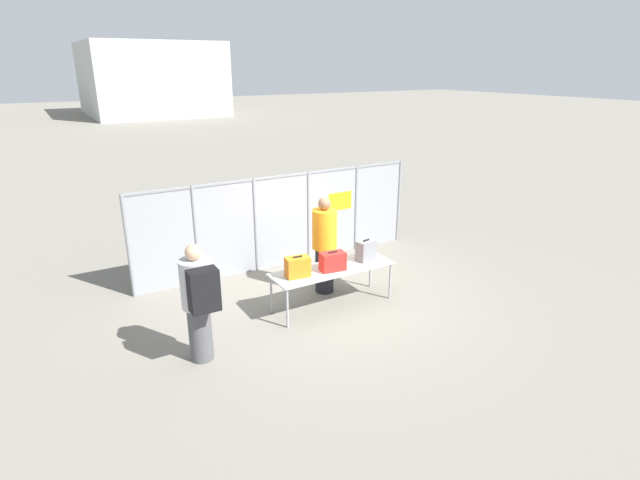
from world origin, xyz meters
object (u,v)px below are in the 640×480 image
(security_worker_near, at_px, (325,244))
(suitcase_orange, at_px, (298,267))
(traveler_hooded, at_px, (199,300))
(suitcase_red, at_px, (333,261))
(suitcase_grey, at_px, (366,251))
(inspection_table, at_px, (333,271))
(utility_trailer, at_px, (283,226))

(security_worker_near, bearing_deg, suitcase_orange, 45.17)
(suitcase_orange, height_order, traveler_hooded, traveler_hooded)
(suitcase_red, relative_size, traveler_hooded, 0.26)
(suitcase_orange, distance_m, suitcase_grey, 1.42)
(inspection_table, distance_m, utility_trailer, 3.54)
(suitcase_orange, distance_m, suitcase_red, 0.66)
(traveler_hooded, relative_size, utility_trailer, 0.45)
(utility_trailer, bearing_deg, inspection_table, -102.29)
(inspection_table, relative_size, suitcase_orange, 5.22)
(security_worker_near, bearing_deg, inspection_table, 82.92)
(traveler_hooded, height_order, security_worker_near, security_worker_near)
(inspection_table, xyz_separation_m, utility_trailer, (0.75, 3.45, -0.26))
(suitcase_grey, height_order, security_worker_near, security_worker_near)
(suitcase_red, height_order, security_worker_near, security_worker_near)
(suitcase_red, relative_size, utility_trailer, 0.12)
(traveler_hooded, xyz_separation_m, security_worker_near, (2.76, 1.13, -0.03))
(suitcase_grey, distance_m, traveler_hooded, 3.32)
(inspection_table, xyz_separation_m, suitcase_red, (-0.05, -0.08, 0.21))
(inspection_table, height_order, suitcase_orange, suitcase_orange)
(traveler_hooded, bearing_deg, suitcase_orange, 13.21)
(traveler_hooded, distance_m, utility_trailer, 5.22)
(traveler_hooded, bearing_deg, inspection_table, 9.31)
(inspection_table, xyz_separation_m, traveler_hooded, (-2.56, -0.53, 0.31))
(suitcase_grey, distance_m, security_worker_near, 0.79)
(inspection_table, distance_m, traveler_hooded, 2.63)
(security_worker_near, bearing_deg, traveler_hooded, 33.30)
(inspection_table, xyz_separation_m, security_worker_near, (0.19, 0.60, 0.28))
(security_worker_near, distance_m, utility_trailer, 2.96)
(suitcase_orange, bearing_deg, security_worker_near, 34.15)
(suitcase_red, bearing_deg, traveler_hooded, -169.67)
(suitcase_grey, bearing_deg, inspection_table, -179.54)
(inspection_table, xyz_separation_m, suitcase_grey, (0.72, 0.01, 0.24))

